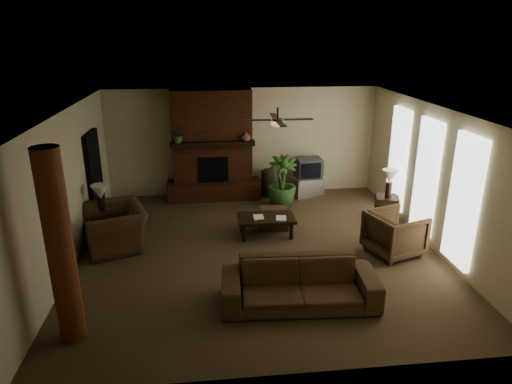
{
  "coord_description": "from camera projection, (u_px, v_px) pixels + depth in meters",
  "views": [
    {
      "loc": [
        -0.96,
        -8.1,
        4.14
      ],
      "look_at": [
        0.0,
        0.4,
        1.1
      ],
      "focal_mm": 31.77,
      "sensor_mm": 36.0,
      "label": 1
    }
  ],
  "objects": [
    {
      "name": "floor_plant",
      "position": [
        282.0,
        192.0,
        11.25
      ],
      "size": [
        0.89,
        1.37,
        0.72
      ],
      "primitive_type": "imported",
      "rotation": [
        0.0,
        0.0,
        -0.14
      ],
      "color": "#315622",
      "rests_on": "ground"
    },
    {
      "name": "ceiling_fan",
      "position": [
        278.0,
        122.0,
        8.55
      ],
      "size": [
        1.35,
        1.35,
        0.37
      ],
      "color": "#312116",
      "rests_on": "ceiling"
    },
    {
      "name": "mantel_vase",
      "position": [
        246.0,
        137.0,
        11.26
      ],
      "size": [
        0.22,
        0.23,
        0.22
      ],
      "primitive_type": "imported",
      "rotation": [
        0.0,
        0.0,
        -0.01
      ],
      "color": "#93533A",
      "rests_on": "fireplace"
    },
    {
      "name": "armchair_right",
      "position": [
        395.0,
        231.0,
        8.79
      ],
      "size": [
        1.11,
        1.15,
        0.95
      ],
      "primitive_type": "imported",
      "rotation": [
        0.0,
        0.0,
        1.89
      ],
      "color": "#4B3520",
      "rests_on": "ground"
    },
    {
      "name": "log_column",
      "position": [
        60.0,
        249.0,
        6.05
      ],
      "size": [
        0.36,
        0.36,
        2.8
      ],
      "primitive_type": "cylinder",
      "color": "brown",
      "rests_on": "ground"
    },
    {
      "name": "lamp_left",
      "position": [
        100.0,
        194.0,
        9.24
      ],
      "size": [
        0.4,
        0.4,
        0.65
      ],
      "color": "#312116",
      "rests_on": "side_table_left"
    },
    {
      "name": "floor_vase",
      "position": [
        268.0,
        180.0,
        11.94
      ],
      "size": [
        0.34,
        0.34,
        0.77
      ],
      "color": "#30231B",
      "rests_on": "ground"
    },
    {
      "name": "lamp_right",
      "position": [
        390.0,
        178.0,
        10.25
      ],
      "size": [
        0.45,
        0.45,
        0.65
      ],
      "color": "#312116",
      "rests_on": "side_table_right"
    },
    {
      "name": "fireplace",
      "position": [
        213.0,
        155.0,
        11.62
      ],
      "size": [
        2.4,
        0.7,
        2.8
      ],
      "color": "#562A17",
      "rests_on": "ground"
    },
    {
      "name": "room_shell",
      "position": [
        258.0,
        184.0,
        8.6
      ],
      "size": [
        7.0,
        7.0,
        7.0
      ],
      "color": "brown",
      "rests_on": "ground"
    },
    {
      "name": "sofa",
      "position": [
        300.0,
        277.0,
        7.14
      ],
      "size": [
        2.5,
        0.85,
        0.96
      ],
      "primitive_type": "imported",
      "rotation": [
        0.0,
        0.0,
        -0.05
      ],
      "color": "#4B3520",
      "rests_on": "ground"
    },
    {
      "name": "coffee_table",
      "position": [
        266.0,
        219.0,
        9.62
      ],
      "size": [
        1.2,
        0.7,
        0.43
      ],
      "color": "black",
      "rests_on": "ground"
    },
    {
      "name": "book_a",
      "position": [
        253.0,
        212.0,
        9.48
      ],
      "size": [
        0.22,
        0.03,
        0.29
      ],
      "primitive_type": "imported",
      "rotation": [
        0.0,
        0.0,
        -0.02
      ],
      "color": "#999999",
      "rests_on": "coffee_table"
    },
    {
      "name": "armchair_left",
      "position": [
        114.0,
        221.0,
        9.06
      ],
      "size": [
        1.23,
        1.51,
        1.13
      ],
      "primitive_type": "imported",
      "rotation": [
        0.0,
        0.0,
        -1.22
      ],
      "color": "#4B3520",
      "rests_on": "ground"
    },
    {
      "name": "mantel_plant",
      "position": [
        178.0,
        136.0,
        11.06
      ],
      "size": [
        0.4,
        0.44,
        0.33
      ],
      "primitive_type": "imported",
      "rotation": [
        0.0,
        0.0,
        0.05
      ],
      "color": "#315622",
      "rests_on": "fireplace"
    },
    {
      "name": "side_table_left",
      "position": [
        105.0,
        226.0,
        9.53
      ],
      "size": [
        0.64,
        0.64,
        0.55
      ],
      "primitive_type": "cube",
      "rotation": [
        0.0,
        0.0,
        0.33
      ],
      "color": "black",
      "rests_on": "ground"
    },
    {
      "name": "tv_stand",
      "position": [
        306.0,
        186.0,
        12.08
      ],
      "size": [
        0.98,
        0.79,
        0.5
      ],
      "primitive_type": "cube",
      "rotation": [
        0.0,
        0.0,
        0.4
      ],
      "color": "silver",
      "rests_on": "ground"
    },
    {
      "name": "tv",
      "position": [
        309.0,
        168.0,
        11.86
      ],
      "size": [
        0.69,
        0.58,
        0.52
      ],
      "color": "#3D3D40",
      "rests_on": "tv_stand"
    },
    {
      "name": "book_b",
      "position": [
        276.0,
        212.0,
        9.45
      ],
      "size": [
        0.21,
        0.05,
        0.29
      ],
      "primitive_type": "imported",
      "rotation": [
        0.0,
        0.0,
        -0.15
      ],
      "color": "#999999",
      "rests_on": "coffee_table"
    },
    {
      "name": "ottoman",
      "position": [
        274.0,
        218.0,
        10.11
      ],
      "size": [
        0.65,
        0.65,
        0.4
      ],
      "primitive_type": "cube",
      "rotation": [
        0.0,
        0.0,
        -0.08
      ],
      "color": "#4B3520",
      "rests_on": "ground"
    },
    {
      "name": "windows",
      "position": [
        426.0,
        177.0,
        9.17
      ],
      "size": [
        0.08,
        3.65,
        2.35
      ],
      "color": "white",
      "rests_on": "ground"
    },
    {
      "name": "side_table_right",
      "position": [
        386.0,
        208.0,
        10.52
      ],
      "size": [
        0.63,
        0.63,
        0.55
      ],
      "primitive_type": "cube",
      "rotation": [
        0.0,
        0.0,
        -0.3
      ],
      "color": "black",
      "rests_on": "ground"
    },
    {
      "name": "doorway",
      "position": [
        95.0,
        179.0,
        10.04
      ],
      "size": [
        0.1,
        1.0,
        2.1
      ],
      "primitive_type": "cube",
      "color": "black",
      "rests_on": "ground"
    }
  ]
}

